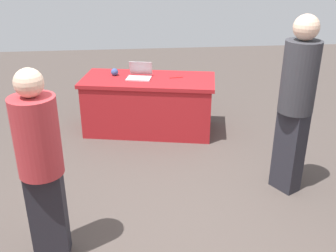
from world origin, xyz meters
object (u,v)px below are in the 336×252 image
object	(u,v)px
table_foreground	(149,104)
scissors_red	(176,77)
person_presenter	(40,160)
laptop_silver	(139,75)
yarn_ball	(115,72)
person_attendee_browsing	(296,98)

from	to	relation	value
table_foreground	scissors_red	distance (m)	0.54
person_presenter	laptop_silver	xyz separation A→B (m)	(-0.84, -2.45, -0.10)
yarn_ball	scissors_red	xyz separation A→B (m)	(-0.83, 0.18, -0.05)
person_attendee_browsing	scissors_red	bearing A→B (deg)	1.63
person_attendee_browsing	laptop_silver	world-z (taller)	person_attendee_browsing
yarn_ball	scissors_red	bearing A→B (deg)	167.50
laptop_silver	scissors_red	size ratio (longest dim) A/B	2.09
person_attendee_browsing	yarn_ball	xyz separation A→B (m)	(1.81, -1.83, -0.22)
table_foreground	person_presenter	world-z (taller)	person_presenter
person_attendee_browsing	laptop_silver	bearing A→B (deg)	12.17
table_foreground	person_attendee_browsing	xyz separation A→B (m)	(-1.36, 1.65, 0.65)
table_foreground	yarn_ball	size ratio (longest dim) A/B	19.19
person_presenter	person_attendee_browsing	size ratio (longest dim) A/B	0.88
yarn_ball	laptop_silver	bearing A→B (deg)	156.02
laptop_silver	yarn_ball	distance (m)	0.37
table_foreground	yarn_ball	xyz separation A→B (m)	(0.45, -0.18, 0.43)
table_foreground	person_attendee_browsing	distance (m)	2.23
person_presenter	scissors_red	size ratio (longest dim) A/B	8.95
yarn_ball	person_presenter	bearing A→B (deg)	79.08
person_presenter	table_foreground	bearing A→B (deg)	-112.53
person_attendee_browsing	person_presenter	bearing A→B (deg)	79.27
person_presenter	person_attendee_browsing	bearing A→B (deg)	-162.62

